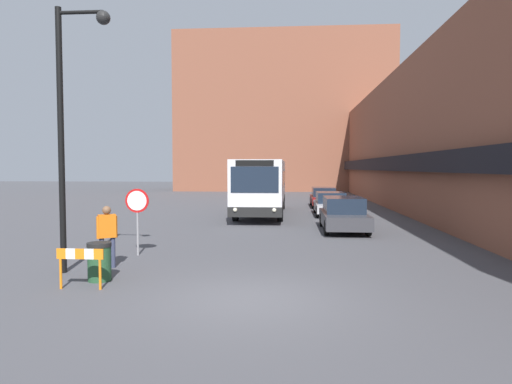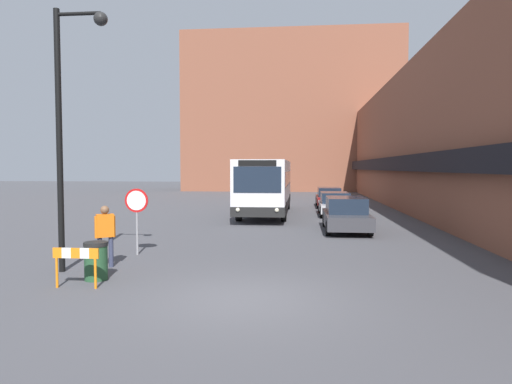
{
  "view_description": "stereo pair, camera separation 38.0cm",
  "coord_description": "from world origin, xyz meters",
  "px_view_note": "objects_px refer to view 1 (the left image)",
  "views": [
    {
      "loc": [
        0.85,
        -9.52,
        2.79
      ],
      "look_at": [
        -0.38,
        6.65,
        1.93
      ],
      "focal_mm": 32.0,
      "sensor_mm": 36.0,
      "label": 1
    },
    {
      "loc": [
        1.23,
        -9.49,
        2.79
      ],
      "look_at": [
        -0.38,
        6.65,
        1.93
      ],
      "focal_mm": 32.0,
      "sensor_mm": 36.0,
      "label": 2
    }
  ],
  "objects_px": {
    "construction_barricade": "(80,260)",
    "city_bus": "(262,186)",
    "parked_car_back": "(323,197)",
    "trash_bin": "(99,261)",
    "stop_sign": "(137,207)",
    "street_lamp": "(70,112)",
    "parked_car_front": "(344,214)",
    "parked_car_middle": "(330,203)",
    "pedestrian": "(107,231)"
  },
  "relations": [
    {
      "from": "pedestrian",
      "to": "construction_barricade",
      "type": "relative_size",
      "value": 1.58
    },
    {
      "from": "street_lamp",
      "to": "stop_sign",
      "type": "bearing_deg",
      "value": 69.86
    },
    {
      "from": "parked_car_middle",
      "to": "pedestrian",
      "type": "xyz_separation_m",
      "value": [
        -7.42,
        -14.81,
        0.35
      ]
    },
    {
      "from": "trash_bin",
      "to": "pedestrian",
      "type": "bearing_deg",
      "value": 104.81
    },
    {
      "from": "parked_car_back",
      "to": "parked_car_front",
      "type": "bearing_deg",
      "value": -90.0
    },
    {
      "from": "parked_car_back",
      "to": "construction_barricade",
      "type": "bearing_deg",
      "value": -107.49
    },
    {
      "from": "city_bus",
      "to": "street_lamp",
      "type": "xyz_separation_m",
      "value": [
        -4.06,
        -15.55,
        2.53
      ]
    },
    {
      "from": "parked_car_front",
      "to": "street_lamp",
      "type": "xyz_separation_m",
      "value": [
        -8.11,
        -8.75,
        3.52
      ]
    },
    {
      "from": "parked_car_middle",
      "to": "parked_car_front",
      "type": "bearing_deg",
      "value": -90.0
    },
    {
      "from": "parked_car_back",
      "to": "trash_bin",
      "type": "distance_m",
      "value": 23.04
    },
    {
      "from": "city_bus",
      "to": "parked_car_back",
      "type": "distance_m",
      "value": 6.99
    },
    {
      "from": "parked_car_middle",
      "to": "stop_sign",
      "type": "height_order",
      "value": "stop_sign"
    },
    {
      "from": "parked_car_back",
      "to": "street_lamp",
      "type": "height_order",
      "value": "street_lamp"
    },
    {
      "from": "pedestrian",
      "to": "trash_bin",
      "type": "xyz_separation_m",
      "value": [
        0.36,
        -1.38,
        -0.57
      ]
    },
    {
      "from": "parked_car_back",
      "to": "stop_sign",
      "type": "relative_size",
      "value": 2.07
    },
    {
      "from": "city_bus",
      "to": "parked_car_front",
      "type": "bearing_deg",
      "value": -59.24
    },
    {
      "from": "pedestrian",
      "to": "stop_sign",
      "type": "bearing_deg",
      "value": 49.65
    },
    {
      "from": "city_bus",
      "to": "trash_bin",
      "type": "bearing_deg",
      "value": -100.44
    },
    {
      "from": "stop_sign",
      "to": "trash_bin",
      "type": "bearing_deg",
      "value": -87.46
    },
    {
      "from": "parked_car_middle",
      "to": "construction_barricade",
      "type": "bearing_deg",
      "value": -112.85
    },
    {
      "from": "city_bus",
      "to": "street_lamp",
      "type": "relative_size",
      "value": 1.65
    },
    {
      "from": "city_bus",
      "to": "parked_car_middle",
      "type": "distance_m",
      "value": 4.18
    },
    {
      "from": "parked_car_middle",
      "to": "trash_bin",
      "type": "relative_size",
      "value": 4.56
    },
    {
      "from": "parked_car_back",
      "to": "street_lamp",
      "type": "relative_size",
      "value": 0.63
    },
    {
      "from": "parked_car_front",
      "to": "stop_sign",
      "type": "bearing_deg",
      "value": -138.93
    },
    {
      "from": "parked_car_front",
      "to": "street_lamp",
      "type": "height_order",
      "value": "street_lamp"
    },
    {
      "from": "construction_barricade",
      "to": "city_bus",
      "type": "bearing_deg",
      "value": 79.7
    },
    {
      "from": "parked_car_back",
      "to": "construction_barricade",
      "type": "distance_m",
      "value": 23.84
    },
    {
      "from": "city_bus",
      "to": "trash_bin",
      "type": "relative_size",
      "value": 12.06
    },
    {
      "from": "city_bus",
      "to": "stop_sign",
      "type": "distance_m",
      "value": 13.45
    },
    {
      "from": "city_bus",
      "to": "trash_bin",
      "type": "xyz_separation_m",
      "value": [
        -3.01,
        -16.33,
        -1.25
      ]
    },
    {
      "from": "city_bus",
      "to": "street_lamp",
      "type": "bearing_deg",
      "value": -104.63
    },
    {
      "from": "parked_car_middle",
      "to": "trash_bin",
      "type": "height_order",
      "value": "parked_car_middle"
    },
    {
      "from": "city_bus",
      "to": "construction_barricade",
      "type": "xyz_separation_m",
      "value": [
        -3.11,
        -17.13,
        -1.06
      ]
    },
    {
      "from": "parked_car_front",
      "to": "parked_car_back",
      "type": "xyz_separation_m",
      "value": [
        -0.0,
        12.41,
        -0.04
      ]
    },
    {
      "from": "stop_sign",
      "to": "street_lamp",
      "type": "bearing_deg",
      "value": -110.14
    },
    {
      "from": "parked_car_back",
      "to": "trash_bin",
      "type": "height_order",
      "value": "parked_car_back"
    },
    {
      "from": "parked_car_front",
      "to": "parked_car_middle",
      "type": "distance_m",
      "value": 6.66
    },
    {
      "from": "parked_car_middle",
      "to": "street_lamp",
      "type": "bearing_deg",
      "value": -117.75
    },
    {
      "from": "parked_car_middle",
      "to": "construction_barricade",
      "type": "relative_size",
      "value": 3.94
    },
    {
      "from": "parked_car_front",
      "to": "construction_barricade",
      "type": "bearing_deg",
      "value": -124.73
    },
    {
      "from": "street_lamp",
      "to": "trash_bin",
      "type": "bearing_deg",
      "value": -36.56
    },
    {
      "from": "parked_car_middle",
      "to": "construction_barricade",
      "type": "distance_m",
      "value": 18.44
    },
    {
      "from": "stop_sign",
      "to": "trash_bin",
      "type": "distance_m",
      "value": 3.42
    },
    {
      "from": "stop_sign",
      "to": "construction_barricade",
      "type": "distance_m",
      "value": 4.15
    },
    {
      "from": "city_bus",
      "to": "parked_car_middle",
      "type": "height_order",
      "value": "city_bus"
    },
    {
      "from": "city_bus",
      "to": "pedestrian",
      "type": "distance_m",
      "value": 15.34
    },
    {
      "from": "trash_bin",
      "to": "street_lamp",
      "type": "bearing_deg",
      "value": 143.44
    },
    {
      "from": "parked_car_front",
      "to": "city_bus",
      "type": "bearing_deg",
      "value": 120.76
    },
    {
      "from": "street_lamp",
      "to": "construction_barricade",
      "type": "bearing_deg",
      "value": -59.19
    }
  ]
}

